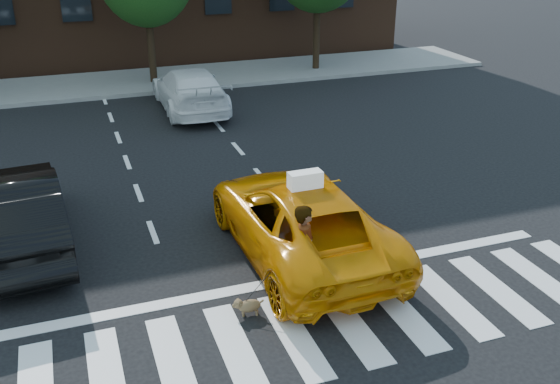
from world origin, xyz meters
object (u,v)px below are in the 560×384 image
at_px(woman, 305,251).
at_px(dog, 247,306).
at_px(taxi, 301,219).
at_px(white_suv, 190,89).
at_px(black_sedan, 17,212).

xyz_separation_m(woman, dog, (-1.18, -0.29, -0.70)).
distance_m(taxi, woman, 1.48).
height_order(taxi, white_suv, taxi).
relative_size(white_suv, dog, 9.16).
bearing_deg(dog, black_sedan, 144.83).
distance_m(woman, dog, 1.40).
relative_size(taxi, white_suv, 1.09).
distance_m(taxi, white_suv, 10.65).
bearing_deg(woman, dog, 123.55).
bearing_deg(white_suv, taxi, 90.17).
distance_m(black_sedan, dog, 5.37).
distance_m(white_suv, dog, 12.46).
bearing_deg(dog, woman, 24.98).
height_order(taxi, black_sedan, black_sedan).
distance_m(white_suv, woman, 12.06).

